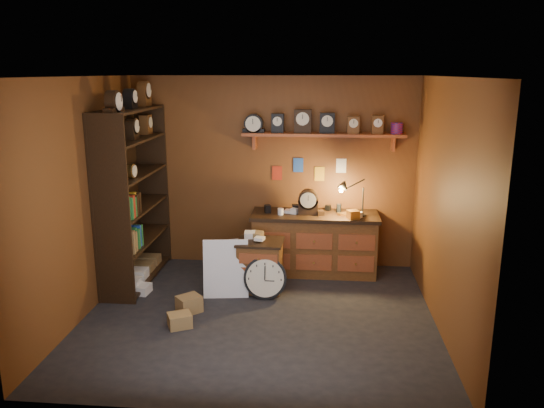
% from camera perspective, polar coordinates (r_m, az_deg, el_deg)
% --- Properties ---
extents(floor, '(4.00, 4.00, 0.00)m').
position_cam_1_polar(floor, '(6.26, -1.44, -12.00)').
color(floor, black).
rests_on(floor, ground).
extents(room_shell, '(4.02, 3.62, 2.71)m').
position_cam_1_polar(room_shell, '(5.82, -0.98, 3.87)').
color(room_shell, brown).
rests_on(room_shell, ground).
extents(shelving_unit, '(0.47, 1.60, 2.58)m').
position_cam_1_polar(shelving_unit, '(7.17, -14.94, 1.52)').
color(shelving_unit, black).
rests_on(shelving_unit, ground).
extents(workbench, '(1.74, 0.66, 1.36)m').
position_cam_1_polar(workbench, '(7.42, 4.59, -3.86)').
color(workbench, brown).
rests_on(workbench, ground).
extents(low_cabinet, '(0.60, 0.51, 0.75)m').
position_cam_1_polar(low_cabinet, '(6.84, -1.27, -6.36)').
color(low_cabinet, brown).
rests_on(low_cabinet, ground).
extents(big_round_clock, '(0.54, 0.17, 0.54)m').
position_cam_1_polar(big_round_clock, '(6.63, -0.74, -7.96)').
color(big_round_clock, black).
rests_on(big_round_clock, ground).
extents(white_panel, '(0.58, 0.22, 0.74)m').
position_cam_1_polar(white_panel, '(6.82, -4.93, -9.80)').
color(white_panel, silver).
rests_on(white_panel, ground).
extents(mini_fridge, '(0.65, 0.67, 0.52)m').
position_cam_1_polar(mini_fridge, '(7.20, -2.34, -6.21)').
color(mini_fridge, silver).
rests_on(mini_fridge, ground).
extents(floor_box_a, '(0.32, 0.30, 0.15)m').
position_cam_1_polar(floor_box_a, '(6.09, -9.89, -12.22)').
color(floor_box_a, olive).
rests_on(floor_box_a, ground).
extents(floor_box_b, '(0.21, 0.24, 0.11)m').
position_cam_1_polar(floor_box_b, '(7.04, -13.80, -8.88)').
color(floor_box_b, white).
rests_on(floor_box_b, ground).
extents(floor_box_c, '(0.34, 0.34, 0.20)m').
position_cam_1_polar(floor_box_c, '(6.40, -8.90, -10.59)').
color(floor_box_c, olive).
rests_on(floor_box_c, ground).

